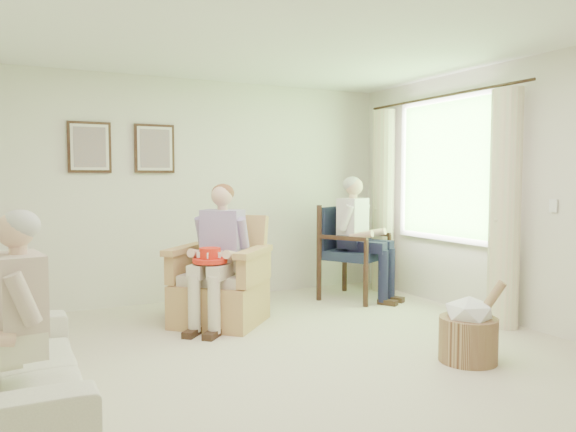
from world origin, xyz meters
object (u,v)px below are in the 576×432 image
Objects in this scene: wicker_armchair at (219,289)px; red_hat at (210,257)px; hatbox at (469,329)px; sofa at (14,366)px; wood_armchair at (350,248)px; person_sofa at (12,310)px; person_dark at (359,228)px; person_wicker at (223,245)px.

wicker_armchair reaches higher than red_hat.
red_hat is 2.37m from hatbox.
wicker_armchair is 0.54× the size of sofa.
wood_armchair is 1.64× the size of hatbox.
wood_armchair is at bearing 112.15° from person_sofa.
person_dark reaches higher than wicker_armchair.
wicker_armchair is 0.97× the size of wood_armchair.
wicker_armchair is 0.48m from person_wicker.
wood_armchair is 0.88× the size of person_sofa.
person_dark is (1.84, 0.26, 0.52)m from wicker_armchair.
person_sofa reaches higher than wicker_armchair.
person_dark reaches higher than wood_armchair.
hatbox is (1.55, -1.74, -0.45)m from red_hat.
person_sofa is (-3.70, -2.18, 0.10)m from wood_armchair.
person_sofa is (0.00, -0.28, 0.41)m from sofa.
wicker_armchair is at bearing 124.79° from person_sofa.
person_wicker is at bearing 162.14° from person_dark.
sofa is at bearing -98.53° from wicker_armchair.
red_hat is (1.68, 1.46, 0.01)m from person_sofa.
person_wicker is at bearing 167.38° from wood_armchair.
hatbox is (-0.48, -2.27, -0.60)m from person_dark.
person_sofa is 3.26m from hatbox.
wood_armchair is 4.17m from sofa.
person_wicker reaches higher than wicker_armchair.
red_hat is at bearing 169.36° from wood_armchair.
person_sofa is at bearing -180.00° from sofa.
person_sofa is at bearing -96.00° from person_wicker.
person_sofa is 2.22m from red_hat.
person_sofa reaches higher than red_hat.
sofa is at bearing -144.77° from red_hat.
hatbox is at bearing 76.76° from person_sofa.
wicker_armchair reaches higher than hatbox.
wicker_armchair is at bearing 57.05° from red_hat.
wood_armchair is 0.80× the size of person_wicker.
person_dark is at bearing 55.54° from person_wicker.
person_dark is at bearing 14.81° from red_hat.
person_sofa is (-1.85, -1.60, -0.10)m from person_wicker.
hatbox is at bearing -48.37° from red_hat.
sofa is 1.44× the size of person_wicker.
hatbox is (-0.48, -2.45, -0.34)m from wood_armchair.
red_hat is 0.49× the size of hatbox.
red_hat is at bearing -79.67° from wicker_armchair.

